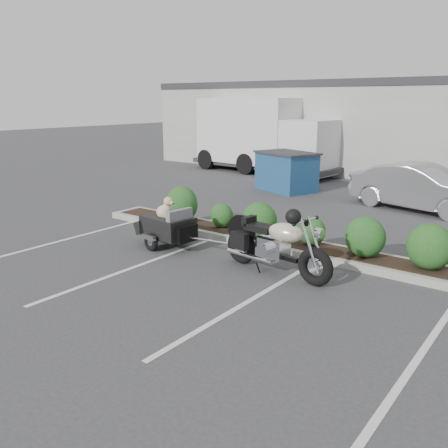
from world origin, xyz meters
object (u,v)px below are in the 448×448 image
Objects in this scene: motorcycle at (275,245)px; sedan at (422,188)px; delivery_truck at (265,137)px; pet_trailer at (167,225)px; dumpster at (286,171)px.

sedan is at bearing 91.16° from motorcycle.
pet_trailer is at bearing -62.72° from delivery_truck.
pet_trailer is 0.47× the size of sedan.
sedan is (0.69, 7.11, 0.12)m from motorcycle.
dumpster is at bearing -42.59° from delivery_truck.
delivery_truck is (-3.08, 3.42, 0.86)m from dumpster.
delivery_truck reaches higher than sedan.
motorcycle is 7.14m from sedan.
delivery_truck is (-7.85, 3.84, 0.88)m from sedan.
pet_trailer is at bearing 167.05° from sedan.
dumpster is at bearing 106.52° from pet_trailer.
sedan is at bearing -20.64° from delivery_truck.
dumpster is 0.34× the size of delivery_truck.
motorcycle is at bearing -41.17° from dumpster.
sedan is 1.67× the size of dumpster.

